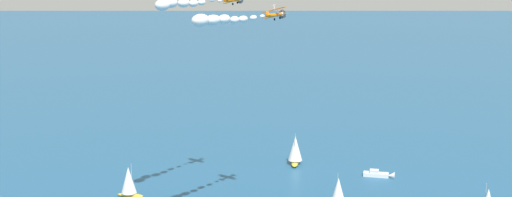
% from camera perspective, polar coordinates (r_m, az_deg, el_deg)
% --- Properties ---
extents(motorboat_near_centre, '(10.51, 5.75, 2.96)m').
position_cam_1_polar(motorboat_near_centre, '(216.12, 11.10, -6.71)').
color(motorboat_near_centre, white).
rests_on(motorboat_near_centre, ground_plane).
extents(sailboat_far_stbd, '(8.59, 5.80, 10.70)m').
position_cam_1_polar(sailboat_far_stbd, '(196.69, -11.35, -7.33)').
color(sailboat_far_stbd, gold).
rests_on(sailboat_far_stbd, ground_plane).
extents(sailboat_inshore, '(5.89, 9.32, 11.59)m').
position_cam_1_polar(sailboat_inshore, '(224.22, 3.54, -4.62)').
color(sailboat_inshore, gold).
rests_on(sailboat_inshore, ground_plane).
extents(sailboat_offshore, '(4.47, 8.03, 10.32)m').
position_cam_1_polar(sailboat_offshore, '(186.12, 7.39, -8.37)').
color(sailboat_offshore, '#33704C').
rests_on(sailboat_offshore, ground_plane).
extents(smoke_trail_lead, '(18.50, 19.82, 3.71)m').
position_cam_1_polar(smoke_trail_lead, '(163.64, -7.18, 8.45)').
color(smoke_trail_lead, white).
extents(biplane_wingman, '(6.51, 6.58, 3.72)m').
position_cam_1_polar(biplane_wingman, '(163.62, 1.74, 7.56)').
color(biplane_wingman, orange).
extents(wingwalker_wingman, '(1.12, 1.10, 1.52)m').
position_cam_1_polar(wingwalker_wingman, '(163.80, 1.60, 8.30)').
color(wingwalker_wingman, white).
extents(smoke_trail_wingman, '(19.53, 19.41, 3.54)m').
position_cam_1_polar(smoke_trail_wingman, '(146.65, -3.59, 7.07)').
color(smoke_trail_wingman, white).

